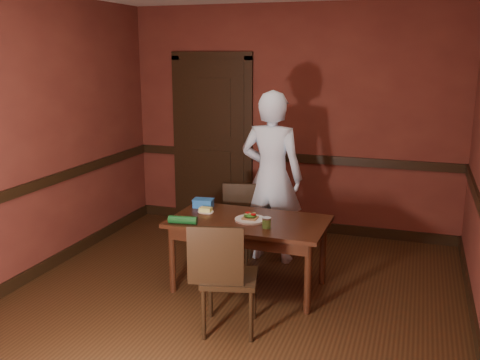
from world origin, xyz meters
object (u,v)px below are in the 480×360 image
Objects in this scene: person at (272,177)px; sauce_jar at (266,223)px; chair_far at (232,226)px; sandwich_plate at (250,218)px; cheese_saucer at (206,210)px; food_tub at (203,203)px; dining_table at (249,254)px; chair_near at (230,276)px.

person is 19.16× the size of sauce_jar.
sandwich_plate is at bearing -68.19° from chair_far.
cheese_saucer is at bearing 167.06° from sandwich_plate.
person is at bearing 36.04° from food_tub.
food_tub is at bearing 45.65° from person.
sauce_jar is (0.19, -0.15, 0.03)m from sandwich_plate.
food_tub is at bearing 157.18° from dining_table.
cheese_saucer is 0.18m from food_tub.
person is (0.34, 0.26, 0.48)m from chair_far.
chair_near reaches higher than sandwich_plate.
chair_near is at bearing -82.18° from dining_table.
sauce_jar is (0.12, 0.61, 0.26)m from chair_near.
chair_near is 3.23× the size of sandwich_plate.
cheese_saucer is (-0.46, -0.67, -0.21)m from person.
person is 8.42× the size of food_tub.
sandwich_plate is 0.49m from cheese_saucer.
person reaches higher than chair_far.
chair_far is 1.35m from chair_near.
person is (-0.09, 1.54, 0.44)m from chair_near.
chair_near is at bearing -84.41° from sandwich_plate.
food_tub is (-0.55, -0.52, -0.19)m from person.
chair_near is at bearing -101.21° from sauce_jar.
cheese_saucer is at bearing 57.78° from person.
food_tub reaches higher than cheese_saucer.
chair_near is 0.67m from sauce_jar.
sandwich_plate reaches higher than dining_table.
cheese_saucer is 0.71× the size of food_tub.
chair_far is 0.44m from food_tub.
chair_far is (-0.34, 0.50, 0.08)m from dining_table.
sauce_jar is (0.55, -0.67, 0.30)m from chair_far.
chair_near reaches higher than chair_far.
sandwich_plate is (-0.07, 0.76, 0.23)m from chair_near.
chair_near reaches higher than sauce_jar.
person is 0.81m from sandwich_plate.
person is at bearing 90.92° from dining_table.
cheese_saucer is (-0.55, 0.87, 0.23)m from chair_near.
dining_table is 0.35m from sandwich_plate.
sandwich_plate is 3.01× the size of sauce_jar.
chair_near is 0.51× the size of person.
dining_table is at bearing -68.52° from chair_far.
dining_table is at bearing -96.80° from chair_near.
sandwich_plate is at bearing 142.50° from sauce_jar.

